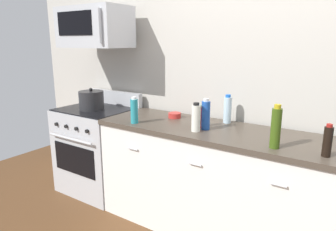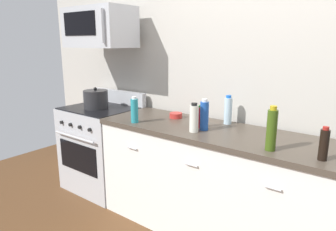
# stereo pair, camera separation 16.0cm
# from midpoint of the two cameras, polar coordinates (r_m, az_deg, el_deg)

# --- Properties ---
(back_wall) EXTENTS (5.71, 0.10, 2.70)m
(back_wall) POSITION_cam_midpoint_polar(r_m,az_deg,el_deg) (2.67, 20.74, 7.25)
(back_wall) COLOR #B7B2A8
(back_wall) RESTS_ON ground_plane
(counter_unit) EXTENTS (2.62, 0.66, 0.92)m
(counter_unit) POSITION_cam_midpoint_polar(r_m,az_deg,el_deg) (2.54, 16.20, -13.77)
(counter_unit) COLOR white
(counter_unit) RESTS_ON ground_plane
(range_oven) EXTENTS (0.76, 0.69, 1.07)m
(range_oven) POSITION_cam_midpoint_polar(r_m,az_deg,el_deg) (3.44, -10.93, -5.89)
(range_oven) COLOR #B7BABF
(range_oven) RESTS_ON ground_plane
(microwave) EXTENTS (0.74, 0.44, 0.40)m
(microwave) POSITION_cam_midpoint_polar(r_m,az_deg,el_deg) (3.28, -11.37, 15.90)
(microwave) COLOR #B7BABF
(bottle_hot_sauce_red) EXTENTS (0.05, 0.05, 0.19)m
(bottle_hot_sauce_red) POSITION_cam_midpoint_polar(r_m,az_deg,el_deg) (2.50, 7.52, -0.33)
(bottle_hot_sauce_red) COLOR #B21914
(bottle_hot_sauce_red) RESTS_ON countertop_slab
(bottle_water_clear) EXTENTS (0.07, 0.07, 0.25)m
(bottle_water_clear) POSITION_cam_midpoint_polar(r_m,az_deg,el_deg) (2.66, 12.93, 0.93)
(bottle_water_clear) COLOR silver
(bottle_water_clear) RESTS_ON countertop_slab
(bottle_soy_sauce_dark) EXTENTS (0.05, 0.05, 0.21)m
(bottle_soy_sauce_dark) POSITION_cam_midpoint_polar(r_m,az_deg,el_deg) (2.06, 29.27, -4.78)
(bottle_soy_sauce_dark) COLOR black
(bottle_soy_sauce_dark) RESTS_ON countertop_slab
(bottle_soda_blue) EXTENTS (0.07, 0.07, 0.25)m
(bottle_soda_blue) POSITION_cam_midpoint_polar(r_m,az_deg,el_deg) (2.43, 8.72, 0.01)
(bottle_soda_blue) COLOR #1E4CA5
(bottle_soda_blue) RESTS_ON countertop_slab
(bottle_vinegar_white) EXTENTS (0.07, 0.07, 0.23)m
(bottle_vinegar_white) POSITION_cam_midpoint_polar(r_m,az_deg,el_deg) (2.38, 6.84, -0.52)
(bottle_vinegar_white) COLOR silver
(bottle_vinegar_white) RESTS_ON countertop_slab
(bottle_olive_oil) EXTENTS (0.07, 0.07, 0.30)m
(bottle_olive_oil) POSITION_cam_midpoint_polar(r_m,az_deg,el_deg) (2.09, 21.01, -2.49)
(bottle_olive_oil) COLOR #385114
(bottle_olive_oil) RESTS_ON countertop_slab
(bottle_dish_soap) EXTENTS (0.07, 0.07, 0.23)m
(bottle_dish_soap) POSITION_cam_midpoint_polar(r_m,az_deg,el_deg) (2.64, -4.60, 0.97)
(bottle_dish_soap) COLOR teal
(bottle_dish_soap) RESTS_ON countertop_slab
(bowl_red_small) EXTENTS (0.12, 0.12, 0.05)m
(bowl_red_small) POSITION_cam_midpoint_polar(r_m,az_deg,el_deg) (2.82, 3.11, 0.04)
(bowl_red_small) COLOR #B72D28
(bowl_red_small) RESTS_ON countertop_slab
(stockpot) EXTENTS (0.25, 0.25, 0.23)m
(stockpot) POSITION_cam_midpoint_polar(r_m,az_deg,el_deg) (3.27, -12.06, 2.98)
(stockpot) COLOR #262628
(stockpot) RESTS_ON range_oven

